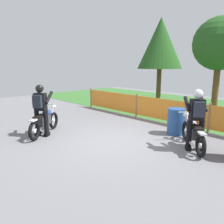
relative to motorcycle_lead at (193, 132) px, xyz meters
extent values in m
cube|color=slate|center=(-1.95, -1.27, -0.46)|extent=(24.00, 24.00, 0.02)
cube|color=#386B2D|center=(-1.95, 5.66, -0.44)|extent=(24.00, 7.81, 0.01)
cylinder|color=olive|center=(-6.85, 1.75, 0.08)|extent=(0.08, 0.08, 1.05)
cylinder|color=olive|center=(-3.58, 1.75, 0.08)|extent=(0.08, 0.08, 1.05)
cylinder|color=olive|center=(-0.32, 1.75, 0.08)|extent=(0.08, 0.08, 1.05)
cube|color=orange|center=(-5.21, 1.75, 0.10)|extent=(3.18, 0.02, 0.85)
cube|color=orange|center=(-1.95, 1.75, 0.10)|extent=(3.18, 0.02, 0.85)
cylinder|color=brown|center=(-5.40, 5.96, 0.58)|extent=(0.28, 0.28, 2.05)
cone|color=#23511E|center=(-5.40, 5.96, 3.10)|extent=(2.70, 2.70, 3.00)
cylinder|color=brown|center=(-1.45, 4.83, 0.75)|extent=(0.28, 0.28, 2.39)
sphere|color=#23511E|center=(-1.45, 4.83, 2.77)|extent=(2.35, 2.35, 2.35)
torus|color=black|center=(-0.46, 0.47, -0.14)|extent=(0.50, 0.51, 0.61)
cylinder|color=silver|center=(-0.46, 0.47, -0.14)|extent=(0.13, 0.14, 0.13)
torus|color=black|center=(0.48, -0.48, -0.14)|extent=(0.50, 0.51, 0.61)
cylinder|color=silver|center=(0.48, -0.48, -0.14)|extent=(0.13, 0.14, 0.13)
cube|color=#38383D|center=(0.04, -0.04, 0.03)|extent=(0.56, 0.57, 0.31)
ellipsoid|color=#B7B7C1|center=(-0.11, 0.11, 0.24)|extent=(0.51, 0.51, 0.21)
cube|color=black|center=(0.21, -0.21, 0.21)|extent=(0.52, 0.53, 0.10)
cube|color=silver|center=(0.48, -0.48, 0.19)|extent=(0.35, 0.35, 0.04)
cylinder|color=silver|center=(-0.42, 0.43, 0.14)|extent=(0.19, 0.20, 0.54)
sphere|color=white|center=(-0.52, 0.54, 0.35)|extent=(0.24, 0.24, 0.17)
cylinder|color=silver|center=(-0.39, 0.40, 0.46)|extent=(0.43, 0.42, 0.03)
cylinder|color=silver|center=(0.15, -0.34, -0.20)|extent=(0.41, 0.42, 0.07)
torus|color=black|center=(-4.43, -1.88, -0.14)|extent=(0.45, 0.56, 0.62)
cylinder|color=silver|center=(-4.43, -1.88, -0.14)|extent=(0.13, 0.14, 0.14)
torus|color=black|center=(-3.63, -2.98, -0.14)|extent=(0.45, 0.56, 0.62)
cylinder|color=silver|center=(-3.63, -2.98, -0.14)|extent=(0.13, 0.14, 0.14)
cube|color=#38383D|center=(-4.01, -2.47, 0.04)|extent=(0.53, 0.61, 0.31)
ellipsoid|color=navy|center=(-4.14, -2.29, 0.25)|extent=(0.49, 0.55, 0.21)
cube|color=black|center=(-3.86, -2.67, 0.22)|extent=(0.49, 0.56, 0.10)
cube|color=silver|center=(-3.63, -2.98, 0.20)|extent=(0.33, 0.37, 0.04)
cylinder|color=silver|center=(-4.40, -1.93, 0.15)|extent=(0.18, 0.21, 0.55)
sphere|color=white|center=(-4.49, -1.81, 0.37)|extent=(0.24, 0.24, 0.17)
cylinder|color=silver|center=(-4.38, -1.96, 0.48)|extent=(0.49, 0.37, 0.03)
cylinder|color=silver|center=(-3.94, -2.79, -0.20)|extent=(0.37, 0.47, 0.07)
cylinder|color=black|center=(0.03, -0.26, -0.02)|extent=(0.21, 0.21, 0.86)
cube|color=black|center=(0.03, -0.26, -0.39)|extent=(0.26, 0.26, 0.12)
cylinder|color=black|center=(0.26, -0.03, -0.02)|extent=(0.21, 0.21, 0.86)
cube|color=black|center=(0.26, -0.03, -0.39)|extent=(0.26, 0.26, 0.12)
cube|color=black|center=(0.14, -0.14, 0.69)|extent=(0.43, 0.42, 0.56)
cylinder|color=black|center=(-0.14, -0.17, 0.82)|extent=(0.41, 0.42, 0.38)
cylinder|color=black|center=(0.18, 0.14, 0.82)|extent=(0.41, 0.42, 0.38)
sphere|color=silver|center=(0.14, -0.14, 1.12)|extent=(0.35, 0.35, 0.25)
cube|color=black|center=(0.07, -0.07, 1.12)|extent=(0.15, 0.15, 0.08)
cube|color=#1E232D|center=(0.26, -0.27, 0.73)|extent=(0.31, 0.31, 0.40)
cylinder|color=black|center=(-4.05, -2.69, -0.02)|extent=(0.21, 0.21, 0.86)
cube|color=black|center=(-4.05, -2.69, -0.39)|extent=(0.24, 0.27, 0.12)
cylinder|color=black|center=(-3.79, -2.50, -0.02)|extent=(0.21, 0.21, 0.86)
cube|color=black|center=(-3.79, -2.50, -0.39)|extent=(0.24, 0.27, 0.12)
cube|color=black|center=(-3.92, -2.59, 0.69)|extent=(0.43, 0.41, 0.56)
cylinder|color=black|center=(-4.20, -2.57, 0.82)|extent=(0.37, 0.45, 0.38)
cylinder|color=black|center=(-3.85, -2.32, 0.82)|extent=(0.37, 0.45, 0.38)
sphere|color=black|center=(-3.92, -2.59, 1.12)|extent=(0.35, 0.35, 0.25)
cube|color=black|center=(-3.98, -2.51, 1.12)|extent=(0.16, 0.13, 0.08)
cube|color=#1E232D|center=(-3.82, -2.73, 0.73)|extent=(0.32, 0.29, 0.40)
cylinder|color=navy|center=(-1.00, 0.79, -0.01)|extent=(0.58, 0.58, 0.88)
camera|label=1|loc=(2.89, -5.83, 1.88)|focal=36.33mm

